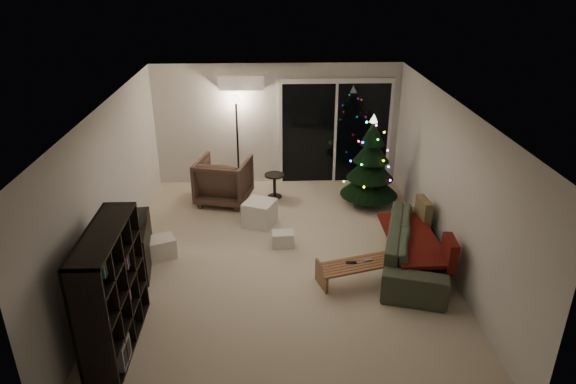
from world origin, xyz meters
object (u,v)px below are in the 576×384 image
(armchair, at_px, (224,180))
(sofa, at_px, (417,247))
(christmas_tree, at_px, (371,161))
(bookshelf, at_px, (95,291))
(media_cabinet, at_px, (134,246))
(coffee_table, at_px, (361,274))

(armchair, relative_size, sofa, 0.43)
(christmas_tree, bearing_deg, bookshelf, -135.81)
(media_cabinet, xyz_separation_m, christmas_tree, (3.98, 2.13, 0.52))
(coffee_table, xyz_separation_m, christmas_tree, (0.62, 2.75, 0.70))
(media_cabinet, xyz_separation_m, sofa, (4.30, -0.13, -0.04))
(armchair, bearing_deg, coffee_table, 139.90)
(christmas_tree, bearing_deg, sofa, -81.97)
(armchair, height_order, sofa, armchair)
(bookshelf, distance_m, armchair, 4.27)
(armchair, distance_m, sofa, 3.98)
(armchair, xyz_separation_m, coffee_table, (2.17, -2.96, -0.26))
(bookshelf, bearing_deg, armchair, 78.55)
(media_cabinet, relative_size, sofa, 0.52)
(bookshelf, distance_m, sofa, 4.61)
(coffee_table, relative_size, christmas_tree, 0.67)
(bookshelf, relative_size, media_cabinet, 1.32)
(bookshelf, distance_m, coffee_table, 3.59)
(armchair, relative_size, coffee_table, 0.82)
(armchair, height_order, coffee_table, armchair)
(coffee_table, bearing_deg, media_cabinet, 153.31)
(media_cabinet, bearing_deg, coffee_table, -18.42)
(media_cabinet, xyz_separation_m, coffee_table, (3.36, -0.62, -0.18))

